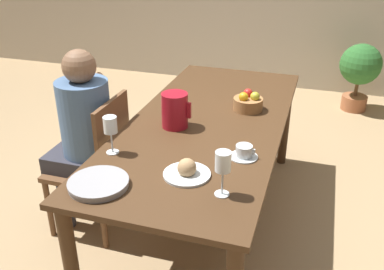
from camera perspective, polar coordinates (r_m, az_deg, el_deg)
ground_plane at (r=2.89m, az=1.84°, el=-11.46°), size 20.00×20.00×0.00m
dining_table at (r=2.55m, az=2.05°, el=0.05°), size 0.88×2.02×0.73m
chair_person_side at (r=2.66m, az=-12.50°, el=-3.64°), size 0.42×0.42×0.89m
person_seated at (r=2.62m, az=-14.47°, el=0.91°), size 0.39×0.41×1.16m
red_pitcher at (r=2.39m, az=-2.31°, el=3.34°), size 0.17×0.15×0.20m
wine_glass_water at (r=2.13m, az=-10.83°, el=1.12°), size 0.07×0.07×0.20m
wine_glass_juice at (r=1.76m, az=4.16°, el=-3.88°), size 0.07×0.07×0.21m
teacup_near_person at (r=2.12m, az=6.94°, el=-2.31°), size 0.14×0.14×0.07m
serving_tray at (r=1.93m, az=-12.37°, el=-6.34°), size 0.27×0.27×0.03m
bread_plate at (r=1.96m, az=-0.68°, el=-4.78°), size 0.22×0.22×0.09m
fruit_bowl at (r=2.66m, az=7.50°, el=4.33°), size 0.18×0.18×0.12m
potted_plant at (r=4.72m, az=21.47°, el=8.16°), size 0.41×0.41×0.70m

